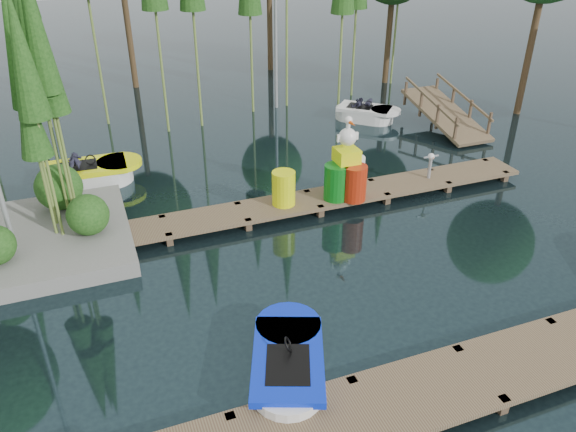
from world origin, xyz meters
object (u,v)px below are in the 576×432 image
object	(u,v)px
boat_blue	(288,367)
yellow_barrel	(284,188)
boat_yellow_far	(89,174)
drum_cluster	(348,173)

from	to	relation	value
boat_blue	yellow_barrel	xyz separation A→B (m)	(2.04, 5.66, 0.50)
boat_yellow_far	yellow_barrel	bearing A→B (deg)	-17.09
boat_blue	drum_cluster	world-z (taller)	drum_cluster
boat_yellow_far	yellow_barrel	size ratio (longest dim) A/B	3.18
boat_yellow_far	drum_cluster	world-z (taller)	drum_cluster
yellow_barrel	drum_cluster	world-z (taller)	drum_cluster
boat_blue	drum_cluster	distance (m)	6.74
boat_blue	drum_cluster	xyz separation A→B (m)	(3.83, 5.50, 0.70)
boat_blue	boat_yellow_far	size ratio (longest dim) A/B	0.99
boat_yellow_far	yellow_barrel	xyz separation A→B (m)	(4.77, -3.80, 0.46)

